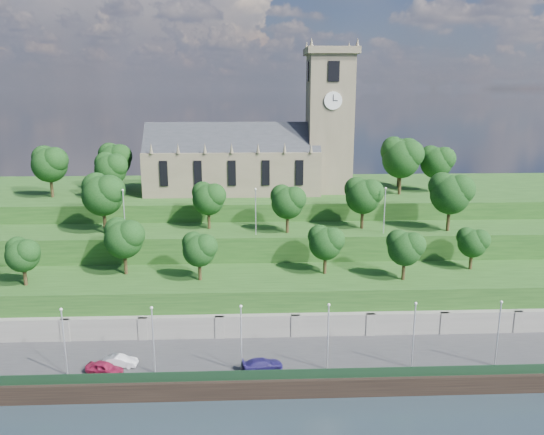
{
  "coord_description": "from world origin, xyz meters",
  "views": [
    {
      "loc": [
        -0.82,
        -53.27,
        33.98
      ],
      "look_at": [
        2.69,
        30.0,
        13.73
      ],
      "focal_mm": 35.0,
      "sensor_mm": 36.0,
      "label": 1
    }
  ],
  "objects_px": {
    "car_right": "(262,364)",
    "car_left": "(104,368)",
    "car_middle": "(120,361)",
    "church": "(258,152)"
  },
  "relations": [
    {
      "from": "church",
      "to": "car_middle",
      "type": "xyz_separation_m",
      "value": [
        -17.18,
        -41.67,
        -19.86
      ]
    },
    {
      "from": "car_left",
      "to": "car_middle",
      "type": "height_order",
      "value": "car_left"
    },
    {
      "from": "car_middle",
      "to": "car_right",
      "type": "distance_m",
      "value": 16.88
    },
    {
      "from": "church",
      "to": "car_right",
      "type": "relative_size",
      "value": 8.03
    },
    {
      "from": "church",
      "to": "car_right",
      "type": "distance_m",
      "value": 47.58
    },
    {
      "from": "car_middle",
      "to": "car_right",
      "type": "bearing_deg",
      "value": -91.29
    },
    {
      "from": "car_left",
      "to": "car_middle",
      "type": "xyz_separation_m",
      "value": [
        1.39,
        1.73,
        -0.08
      ]
    },
    {
      "from": "car_left",
      "to": "car_middle",
      "type": "relative_size",
      "value": 1.08
    },
    {
      "from": "car_right",
      "to": "car_left",
      "type": "bearing_deg",
      "value": 79.41
    },
    {
      "from": "church",
      "to": "car_left",
      "type": "xyz_separation_m",
      "value": [
        -18.58,
        -43.4,
        -19.78
      ]
    }
  ]
}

